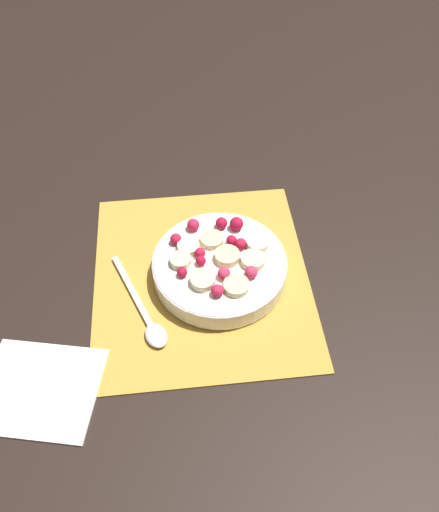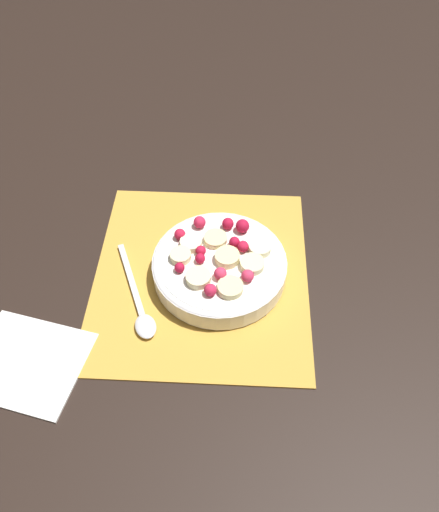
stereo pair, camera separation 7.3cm
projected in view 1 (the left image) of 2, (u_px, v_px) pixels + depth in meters
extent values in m
plane|color=black|center=(201.00, 277.00, 0.78)|extent=(3.00, 3.00, 0.00)
cube|color=gold|center=(201.00, 276.00, 0.78)|extent=(0.36, 0.33, 0.01)
cylinder|color=white|center=(220.00, 267.00, 0.76)|extent=(0.20, 0.20, 0.03)
torus|color=white|center=(220.00, 261.00, 0.75)|extent=(0.20, 0.20, 0.01)
cylinder|color=white|center=(220.00, 260.00, 0.75)|extent=(0.18, 0.18, 0.00)
cylinder|color=beige|center=(227.00, 256.00, 0.74)|extent=(0.05, 0.05, 0.01)
cylinder|color=beige|center=(201.00, 280.00, 0.72)|extent=(0.05, 0.05, 0.01)
cylinder|color=#F4EAB7|center=(188.00, 247.00, 0.76)|extent=(0.05, 0.05, 0.01)
cylinder|color=beige|center=(212.00, 240.00, 0.77)|extent=(0.05, 0.05, 0.01)
cylinder|color=#F4EAB7|center=(257.00, 243.00, 0.76)|extent=(0.05, 0.05, 0.01)
cylinder|color=beige|center=(253.00, 260.00, 0.74)|extent=(0.04, 0.04, 0.01)
cylinder|color=beige|center=(181.00, 262.00, 0.74)|extent=(0.04, 0.04, 0.01)
cylinder|color=beige|center=(236.00, 286.00, 0.71)|extent=(0.05, 0.05, 0.01)
sphere|color=#D12347|center=(217.00, 291.00, 0.70)|extent=(0.02, 0.02, 0.02)
sphere|color=#B21433|center=(236.00, 224.00, 0.78)|extent=(0.02, 0.02, 0.02)
sphere|color=#B21433|center=(182.00, 272.00, 0.72)|extent=(0.02, 0.02, 0.02)
sphere|color=#B21433|center=(221.00, 223.00, 0.78)|extent=(0.02, 0.02, 0.02)
sphere|color=red|center=(241.00, 244.00, 0.76)|extent=(0.02, 0.02, 0.02)
sphere|color=#B21433|center=(202.00, 261.00, 0.74)|extent=(0.02, 0.02, 0.02)
sphere|color=#DB3356|center=(251.00, 272.00, 0.72)|extent=(0.02, 0.02, 0.02)
sphere|color=#D12347|center=(193.00, 225.00, 0.78)|extent=(0.02, 0.02, 0.02)
sphere|color=red|center=(176.00, 239.00, 0.76)|extent=(0.02, 0.02, 0.02)
sphere|color=#B21433|center=(232.00, 240.00, 0.76)|extent=(0.02, 0.02, 0.02)
sphere|color=red|center=(202.00, 253.00, 0.75)|extent=(0.02, 0.02, 0.02)
sphere|color=#DB3356|center=(224.00, 273.00, 0.72)|extent=(0.02, 0.02, 0.02)
cube|color=silver|center=(132.00, 290.00, 0.75)|extent=(0.14, 0.06, 0.00)
ellipsoid|color=silver|center=(156.00, 335.00, 0.70)|extent=(0.05, 0.04, 0.01)
cube|color=white|center=(39.00, 389.00, 0.66)|extent=(0.16, 0.18, 0.01)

